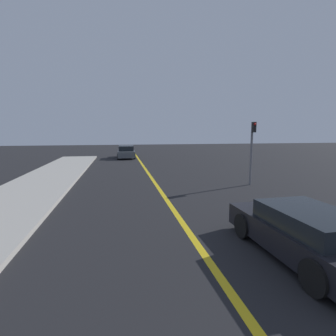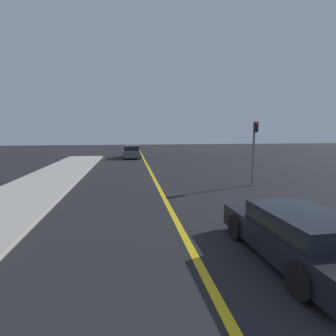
% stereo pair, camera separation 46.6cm
% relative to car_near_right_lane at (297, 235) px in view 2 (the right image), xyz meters
% --- Properties ---
extents(road_center_line, '(0.20, 60.00, 0.01)m').
position_rel_car_near_right_lane_xyz_m(road_center_line, '(-2.27, 9.80, -0.60)').
color(road_center_line, gold).
rests_on(road_center_line, ground_plane).
extents(sidewalk_left, '(3.57, 33.27, 0.16)m').
position_rel_car_near_right_lane_xyz_m(sidewalk_left, '(-8.55, 8.44, -0.52)').
color(sidewalk_left, '#ADA89E').
rests_on(sidewalk_left, ground_plane).
extents(car_near_right_lane, '(1.99, 4.35, 1.21)m').
position_rel_car_near_right_lane_xyz_m(car_near_right_lane, '(0.00, 0.00, 0.00)').
color(car_near_right_lane, black).
rests_on(car_near_right_lane, ground_plane).
extents(car_ahead_center, '(1.97, 4.36, 1.36)m').
position_rel_car_near_right_lane_xyz_m(car_ahead_center, '(-3.51, 23.89, 0.05)').
color(car_ahead_center, '#4C5156').
rests_on(car_ahead_center, ground_plane).
extents(traffic_light, '(0.18, 0.40, 3.44)m').
position_rel_car_near_right_lane_xyz_m(traffic_light, '(2.87, 8.01, 1.55)').
color(traffic_light, slate).
rests_on(traffic_light, ground_plane).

